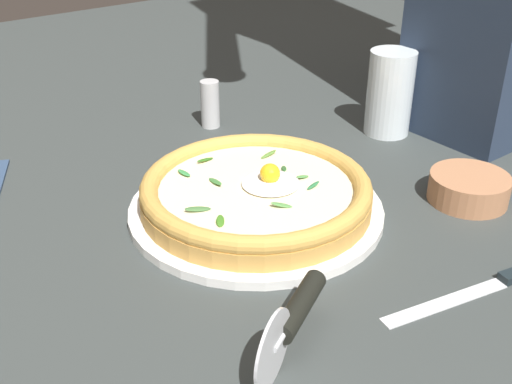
{
  "coord_description": "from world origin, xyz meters",
  "views": [
    {
      "loc": [
        -0.38,
        -0.6,
        0.43
      ],
      "look_at": [
        0.05,
        -0.03,
        0.03
      ],
      "focal_mm": 44.12,
      "sensor_mm": 36.0,
      "label": 1
    }
  ],
  "objects_px": {
    "table_knife": "(504,280)",
    "drinking_glass": "(389,99)",
    "side_bowl": "(469,188)",
    "pepper_shaker": "(210,104)",
    "pizza": "(256,191)",
    "pizza_cutter": "(293,317)"
  },
  "relations": [
    {
      "from": "side_bowl",
      "to": "table_knife",
      "type": "xyz_separation_m",
      "value": [
        -0.12,
        -0.14,
        -0.02
      ]
    },
    {
      "from": "drinking_glass",
      "to": "pepper_shaker",
      "type": "xyz_separation_m",
      "value": [
        -0.22,
        0.2,
        -0.02
      ]
    },
    {
      "from": "side_bowl",
      "to": "table_knife",
      "type": "relative_size",
      "value": 0.44
    },
    {
      "from": "table_knife",
      "to": "pepper_shaker",
      "type": "bearing_deg",
      "value": 91.23
    },
    {
      "from": "pizza",
      "to": "pizza_cutter",
      "type": "bearing_deg",
      "value": -119.59
    },
    {
      "from": "pizza_cutter",
      "to": "drinking_glass",
      "type": "distance_m",
      "value": 0.55
    },
    {
      "from": "pizza",
      "to": "drinking_glass",
      "type": "height_order",
      "value": "drinking_glass"
    },
    {
      "from": "side_bowl",
      "to": "table_knife",
      "type": "bearing_deg",
      "value": -131.51
    },
    {
      "from": "table_knife",
      "to": "pizza_cutter",
      "type": "bearing_deg",
      "value": 165.99
    },
    {
      "from": "side_bowl",
      "to": "pizza_cutter",
      "type": "distance_m",
      "value": 0.39
    },
    {
      "from": "table_knife",
      "to": "pepper_shaker",
      "type": "relative_size",
      "value": 3.03
    },
    {
      "from": "drinking_glass",
      "to": "table_knife",
      "type": "bearing_deg",
      "value": -119.72
    },
    {
      "from": "pizza_cutter",
      "to": "pepper_shaker",
      "type": "relative_size",
      "value": 1.72
    },
    {
      "from": "pizza_cutter",
      "to": "drinking_glass",
      "type": "xyz_separation_m",
      "value": [
        0.46,
        0.3,
        0.02
      ]
    },
    {
      "from": "table_knife",
      "to": "drinking_glass",
      "type": "relative_size",
      "value": 1.75
    },
    {
      "from": "table_knife",
      "to": "drinking_glass",
      "type": "bearing_deg",
      "value": 60.28
    },
    {
      "from": "pizza",
      "to": "side_bowl",
      "type": "relative_size",
      "value": 2.79
    },
    {
      "from": "pizza_cutter",
      "to": "table_knife",
      "type": "distance_m",
      "value": 0.26
    },
    {
      "from": "side_bowl",
      "to": "pepper_shaker",
      "type": "relative_size",
      "value": 1.33
    },
    {
      "from": "pepper_shaker",
      "to": "pizza",
      "type": "bearing_deg",
      "value": -112.32
    },
    {
      "from": "drinking_glass",
      "to": "pepper_shaker",
      "type": "relative_size",
      "value": 1.73
    },
    {
      "from": "pizza",
      "to": "pepper_shaker",
      "type": "relative_size",
      "value": 3.72
    }
  ]
}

